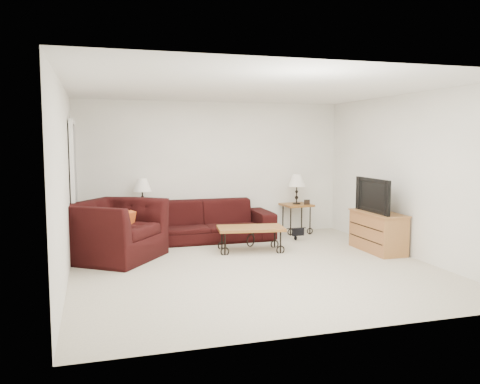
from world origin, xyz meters
name	(u,v)px	position (x,y,z in m)	size (l,w,h in m)	color
ground	(254,267)	(0.00, 0.00, 0.00)	(5.00, 5.00, 0.00)	beige
wall_back	(213,169)	(0.00, 2.50, 1.25)	(5.00, 0.02, 2.50)	white
wall_front	(339,200)	(0.00, -2.50, 1.25)	(5.00, 0.02, 2.50)	white
wall_left	(64,184)	(-2.50, 0.00, 1.25)	(0.02, 5.00, 2.50)	white
wall_right	(409,176)	(2.50, 0.00, 1.25)	(0.02, 5.00, 2.50)	white
ceiling	(254,88)	(0.00, 0.00, 2.50)	(5.00, 5.00, 0.00)	white
doorway	(73,189)	(-2.47, 1.65, 1.02)	(0.08, 0.94, 2.04)	black
sofa	(204,221)	(-0.27, 2.02, 0.36)	(2.43, 0.95, 0.71)	black
side_table_left	(143,226)	(-1.34, 2.20, 0.28)	(0.52, 0.52, 0.56)	#966026
side_table_right	(296,219)	(1.58, 2.20, 0.28)	(0.52, 0.52, 0.57)	#966026
lamp_left	(142,194)	(-1.34, 2.20, 0.84)	(0.32, 0.32, 0.56)	black
lamp_right	(297,189)	(1.58, 2.20, 0.85)	(0.32, 0.32, 0.57)	black
photo_frame_left	(135,209)	(-1.49, 2.05, 0.61)	(0.11, 0.02, 0.09)	black
photo_frame_right	(307,202)	(1.73, 2.05, 0.62)	(0.11, 0.02, 0.09)	black
coffee_table	(251,239)	(0.26, 0.97, 0.20)	(1.06, 0.57, 0.40)	#966026
armchair	(114,230)	(-1.88, 1.04, 0.44)	(1.35, 1.18, 0.88)	black
throw_pillow	(124,225)	(-1.72, 0.99, 0.52)	(0.40, 0.10, 0.40)	#C74F19
tv_stand	(378,232)	(2.23, 0.39, 0.32)	(0.44, 1.06, 0.64)	#A7783E
television	(378,195)	(2.21, 0.39, 0.91)	(0.95, 0.12, 0.55)	black
backpack	(296,229)	(1.30, 1.58, 0.21)	(0.32, 0.25, 0.42)	black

